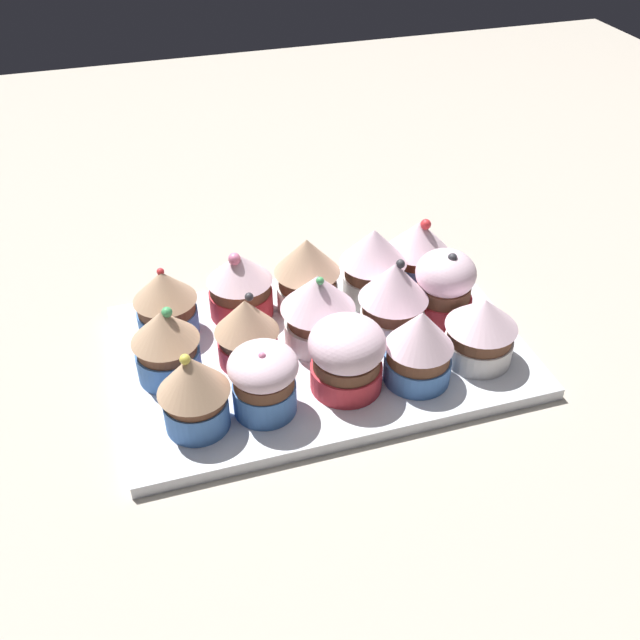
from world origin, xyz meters
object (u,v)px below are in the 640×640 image
cupcake_9 (166,345)px  cupcake_10 (481,329)px  cupcake_1 (373,262)px  cupcake_8 (246,328)px  cupcake_12 (347,355)px  cupcake_5 (444,287)px  cupcake_13 (264,379)px  baking_tray (320,351)px  cupcake_0 (417,251)px  cupcake_14 (194,390)px  cupcake_6 (395,300)px  cupcake_7 (315,308)px  cupcake_2 (307,273)px  cupcake_3 (240,284)px  cupcake_4 (166,302)px  cupcake_11 (419,346)px

cupcake_9 → cupcake_10: size_ratio=1.12×
cupcake_1 → cupcake_8: size_ratio=1.13×
cupcake_1 → cupcake_12: 13.52cm
cupcake_5 → cupcake_13: 20.46cm
cupcake_5 → baking_tray: bearing=2.7°
cupcake_1 → cupcake_8: cupcake_1 is taller
cupcake_0 → cupcake_14: bearing=28.9°
cupcake_14 → cupcake_9: bearing=-78.8°
cupcake_6 → cupcake_7: cupcake_6 is taller
cupcake_8 → cupcake_9: 7.03cm
cupcake_13 → baking_tray: bearing=-136.0°
cupcake_2 → cupcake_8: bearing=38.1°
cupcake_0 → cupcake_8: size_ratio=1.09×
cupcake_12 → baking_tray: bearing=-84.4°
cupcake_5 → cupcake_9: bearing=1.6°
cupcake_13 → cupcake_3: bearing=-94.1°
baking_tray → cupcake_4: size_ratio=5.28×
cupcake_6 → cupcake_11: 6.22cm
cupcake_6 → cupcake_12: 8.38cm
cupcake_11 → baking_tray: bearing=-44.7°
cupcake_7 → cupcake_10: size_ratio=1.18×
cupcake_5 → cupcake_10: (-0.63, 6.37, -0.41)cm
baking_tray → cupcake_5: 13.15cm
baking_tray → cupcake_5: (-12.40, -0.58, 4.33)cm
cupcake_0 → cupcake_12: (11.88, 12.84, -0.30)cm
cupcake_7 → cupcake_0: bearing=-153.1°
cupcake_1 → cupcake_11: bearing=87.7°
cupcake_5 → cupcake_11: (5.65, 7.26, -0.11)cm
baking_tray → cupcake_13: 10.21cm
cupcake_2 → cupcake_7: bearing=81.5°
cupcake_6 → cupcake_12: size_ratio=1.17×
cupcake_0 → cupcake_13: 23.55cm
cupcake_12 → cupcake_14: bearing=4.0°
cupcake_11 → cupcake_13: (13.53, -0.15, -0.28)cm
cupcake_4 → cupcake_5: bearing=167.4°
cupcake_12 → cupcake_14: size_ratio=0.92×
cupcake_10 → cupcake_13: same height
cupcake_1 → cupcake_11: (0.51, 12.63, -0.47)cm
cupcake_8 → cupcake_11: size_ratio=0.96×
cupcake_3 → cupcake_12: size_ratio=1.03×
cupcake_5 → cupcake_10: size_ratio=1.19×
cupcake_5 → cupcake_11: 9.20cm
cupcake_2 → cupcake_8: size_ratio=1.13×
cupcake_6 → cupcake_10: 8.04cm
cupcake_3 → cupcake_14: cupcake_14 is taller
cupcake_10 → cupcake_2: bearing=-43.6°
cupcake_4 → cupcake_13: bearing=115.8°
cupcake_0 → cupcake_9: 27.15cm
cupcake_2 → cupcake_7: size_ratio=1.02×
cupcake_7 → cupcake_10: (-13.27, 6.42, -0.58)cm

